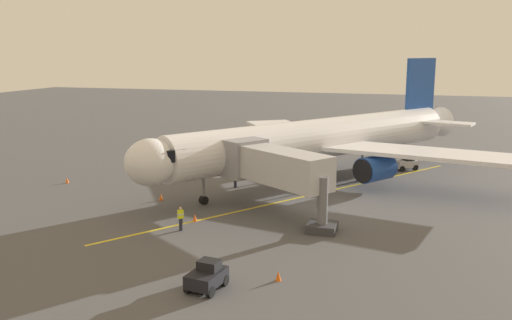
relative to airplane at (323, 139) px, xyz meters
The scene contains 14 objects.
ground_plane 4.01m from the airplane, 10.04° to the right, with size 220.00×220.00×0.00m, color #4C4C4F.
apron_lead_in_line 7.40m from the airplane, 88.53° to the left, with size 0.24×40.00×0.01m, color yellow.
airplane is the anchor object (origin of this frame).
jet_bridge 12.50m from the airplane, 80.76° to the left, with size 10.46×8.30×5.40m.
ground_crew_marshaller 19.56m from the airplane, 69.13° to the left, with size 0.44×0.47×1.71m.
ground_crew_wing_walker 9.38m from the airplane, 35.85° to the left, with size 0.46×0.45×1.71m.
tug_near_nose 10.93m from the airplane, 136.94° to the right, with size 2.75×2.52×1.50m.
baggage_cart_portside 21.75m from the airplane, 67.36° to the right, with size 2.55×2.95×1.27m.
tug_starboard_side 26.79m from the airplane, 86.55° to the left, with size 1.84×2.48×1.50m.
baggage_cart_rear_apron 22.38m from the airplane, 26.93° to the right, with size 2.74×2.89×1.27m.
safety_cone_nose_left 24.80m from the airplane, 94.08° to the left, with size 0.32×0.32×0.55m, color #F2590F.
safety_cone_nose_right 24.65m from the airplane, 19.49° to the left, with size 0.32×0.32×0.55m, color #F2590F.
safety_cone_wing_port 17.57m from the airplane, 66.80° to the left, with size 0.32×0.32×0.55m, color #F2590F.
safety_cone_wing_starboard 16.65m from the airplane, 43.73° to the left, with size 0.32×0.32×0.55m, color #F2590F.
Camera 1 is at (-8.79, 52.12, 12.39)m, focal length 38.94 mm.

